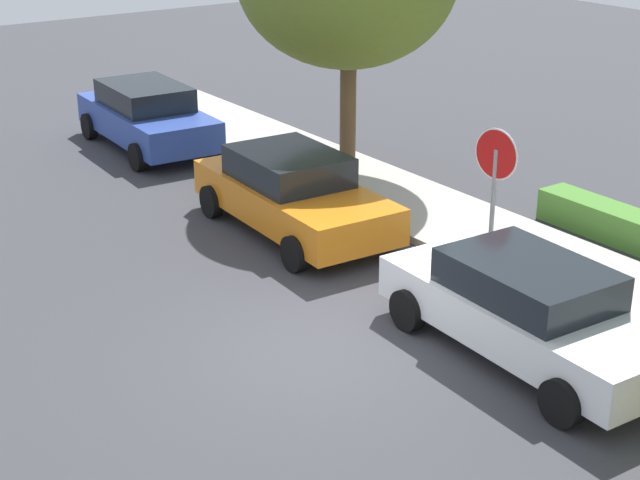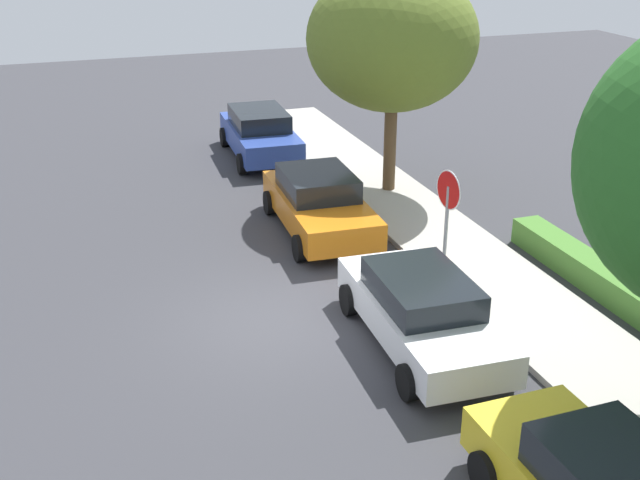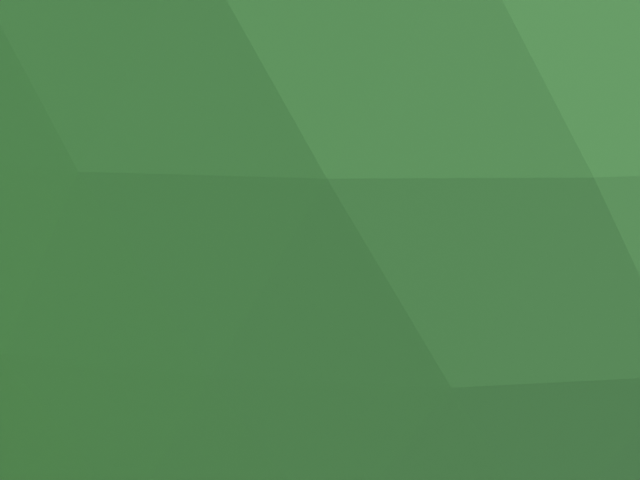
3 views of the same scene
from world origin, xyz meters
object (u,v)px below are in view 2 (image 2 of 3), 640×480
stop_sign (448,204)px  street_tree_near_corner (392,39)px  parked_car_orange (319,202)px  parked_car_white (422,310)px  parked_car_blue (260,133)px

stop_sign → street_tree_near_corner: bearing=169.6°
stop_sign → parked_car_orange: (-3.40, -1.76, -0.95)m
parked_car_white → street_tree_near_corner: size_ratio=0.74×
parked_car_white → parked_car_blue: (-12.52, 0.26, 0.05)m
parked_car_orange → parked_car_blue: parked_car_blue is taller
stop_sign → parked_car_orange: bearing=-152.7°
stop_sign → parked_car_white: size_ratio=0.53×
parked_car_blue → street_tree_near_corner: bearing=29.1°
parked_car_white → street_tree_near_corner: (-7.99, 2.78, 3.59)m
street_tree_near_corner → parked_car_white: bearing=-19.2°
parked_car_orange → parked_car_blue: bearing=177.9°
parked_car_white → parked_car_orange: size_ratio=0.99×
parked_car_white → parked_car_blue: bearing=178.8°
parked_car_blue → street_tree_near_corner: street_tree_near_corner is taller
parked_car_orange → street_tree_near_corner: bearing=126.8°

